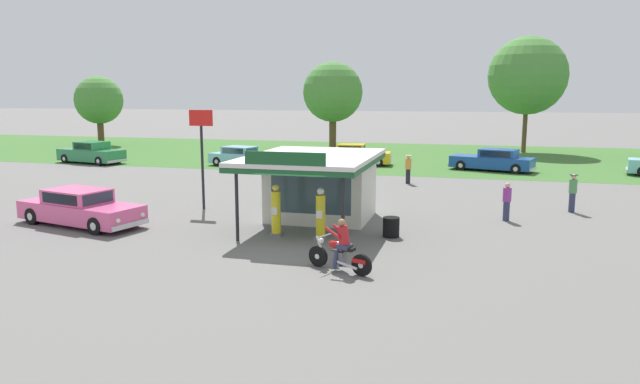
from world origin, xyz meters
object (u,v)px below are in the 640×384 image
at_px(parked_car_back_row_centre, 242,157).
at_px(parked_car_back_row_centre_left, 91,153).
at_px(roadside_pole_sign, 202,141).
at_px(motorcycle_with_rider, 340,250).
at_px(gas_pump_offside, 321,216).
at_px(featured_classic_sedan, 80,208).
at_px(spare_tire_stack, 391,227).
at_px(bystander_strolling_foreground, 408,168).
at_px(bystander_admiring_sedan, 507,201).
at_px(bystander_standing_back_lot, 573,192).
at_px(gas_pump_nearside, 276,212).
at_px(parked_car_back_row_right, 355,156).
at_px(parked_car_second_row_spare, 493,161).

xyz_separation_m(parked_car_back_row_centre, parked_car_back_row_centre_left, (-11.57, -1.17, 0.07)).
height_order(parked_car_back_row_centre, roadside_pole_sign, roadside_pole_sign).
xyz_separation_m(motorcycle_with_rider, parked_car_back_row_centre_left, (-23.89, 21.20, 0.07)).
xyz_separation_m(gas_pump_offside, parked_car_back_row_centre, (-10.76, 18.76, -0.19)).
bearing_deg(featured_classic_sedan, spare_tire_stack, 5.79).
xyz_separation_m(featured_classic_sedan, parked_car_back_row_centre, (-1.04, 19.09, -0.01)).
xyz_separation_m(bystander_strolling_foreground, roadside_pole_sign, (-8.05, -9.83, 2.15)).
distance_m(parked_car_back_row_centre, bystander_admiring_sedan, 22.26).
bearing_deg(bystander_standing_back_lot, featured_classic_sedan, -158.16).
distance_m(gas_pump_nearside, bystander_standing_back_lot, 13.31).
height_order(parked_car_back_row_right, bystander_standing_back_lot, bystander_standing_back_lot).
bearing_deg(motorcycle_with_rider, gas_pump_nearside, 131.82).
distance_m(motorcycle_with_rider, parked_car_back_row_centre, 25.54).
xyz_separation_m(gas_pump_nearside, bystander_admiring_sedan, (8.25, 4.78, -0.04)).
distance_m(featured_classic_sedan, parked_car_second_row_spare, 26.60).
xyz_separation_m(gas_pump_offside, bystander_standing_back_lot, (9.43, 7.34, 0.06)).
bearing_deg(parked_car_second_row_spare, roadside_pole_sign, -127.34).
bearing_deg(bystander_strolling_foreground, parked_car_back_row_centre_left, 170.76).
relative_size(motorcycle_with_rider, featured_classic_sedan, 0.36).
distance_m(parked_car_back_row_right, parked_car_second_row_spare, 9.61).
bearing_deg(parked_car_back_row_right, roadside_pole_sign, -100.67).
height_order(motorcycle_with_rider, bystander_strolling_foreground, bystander_strolling_foreground).
relative_size(parked_car_back_row_right, bystander_strolling_foreground, 3.18).
distance_m(parked_car_back_row_centre_left, roadside_pole_sign, 21.10).
bearing_deg(gas_pump_offside, parked_car_back_row_centre, 119.84).
bearing_deg(roadside_pole_sign, featured_classic_sedan, -127.70).
height_order(bystander_admiring_sedan, spare_tire_stack, bystander_admiring_sedan).
distance_m(gas_pump_offside, spare_tire_stack, 2.62).
bearing_deg(gas_pump_offside, motorcycle_with_rider, -66.65).
relative_size(parked_car_second_row_spare, roadside_pole_sign, 1.31).
distance_m(gas_pump_offside, parked_car_back_row_centre, 21.63).
xyz_separation_m(motorcycle_with_rider, bystander_strolling_foreground, (0.01, 17.32, 0.24)).
relative_size(parked_car_back_row_centre_left, spare_tire_stack, 7.77).
distance_m(parked_car_back_row_centre_left, bystander_standing_back_lot, 33.37).
xyz_separation_m(parked_car_back_row_centre_left, bystander_standing_back_lot, (31.76, -10.24, 0.17)).
bearing_deg(bystander_admiring_sedan, gas_pump_offside, -143.93).
bearing_deg(parked_car_second_row_spare, parked_car_back_row_centre_left, -173.64).
bearing_deg(bystander_standing_back_lot, parked_car_back_row_centre_left, 162.13).
height_order(parked_car_back_row_centre, parked_car_back_row_centre_left, parked_car_back_row_centre_left).
xyz_separation_m(gas_pump_offside, parked_car_back_row_right, (-3.14, 21.57, -0.16)).
bearing_deg(featured_classic_sedan, motorcycle_with_rider, -16.24).
height_order(gas_pump_nearside, parked_car_back_row_centre, gas_pump_nearside).
bearing_deg(featured_classic_sedan, bystander_standing_back_lot, 21.84).
bearing_deg(bystander_standing_back_lot, parked_car_second_row_spare, 102.52).
relative_size(gas_pump_nearside, parked_car_back_row_centre, 0.36).
bearing_deg(roadside_pole_sign, motorcycle_with_rider, -42.97).
bearing_deg(bystander_strolling_foreground, spare_tire_stack, -86.26).
relative_size(bystander_standing_back_lot, bystander_strolling_foreground, 1.01).
distance_m(featured_classic_sedan, parked_car_back_row_right, 22.87).
bearing_deg(parked_car_second_row_spare, bystander_strolling_foreground, -124.45).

